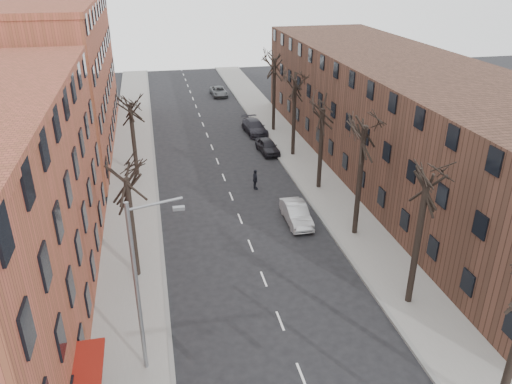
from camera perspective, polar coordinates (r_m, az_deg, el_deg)
sidewalk_left at (r=47.44m, az=-13.87°, el=2.32°), size 4.00×90.00×0.15m
sidewalk_right at (r=49.37m, az=4.98°, el=3.92°), size 4.00×90.00×0.15m
building_left_far at (r=54.93m, az=-23.08°, el=11.79°), size 12.00×28.00×14.00m
building_right at (r=46.45m, az=16.62°, el=7.98°), size 12.00×50.00×10.00m
tree_right_b at (r=30.69m, az=16.94°, el=-11.98°), size 5.20×5.20×10.80m
tree_right_c at (r=36.60m, az=11.16°, el=-4.73°), size 5.20×5.20×11.60m
tree_right_d at (r=43.18m, az=7.14°, el=0.44°), size 5.20×5.20×10.00m
tree_right_e at (r=50.18m, az=4.21°, el=4.21°), size 5.20×5.20×10.80m
tree_right_f at (r=57.44m, az=2.00°, el=7.04°), size 5.20×5.20×11.60m
tree_left_a at (r=32.40m, az=-13.33°, el=-9.30°), size 5.20×5.20×9.50m
tree_left_b at (r=46.53m, az=-13.37°, el=1.81°), size 5.20×5.20×9.50m
streetlight at (r=22.95m, az=-13.11°, el=-10.05°), size 2.45×0.22×9.03m
silver_sedan at (r=37.21m, az=4.62°, el=-2.47°), size 1.58×4.44×1.46m
parked_car_near at (r=50.48m, az=1.33°, el=5.26°), size 2.04×4.27×1.41m
parked_car_mid at (r=56.26m, az=-0.16°, el=7.44°), size 2.44×5.22×1.47m
parked_car_far at (r=72.48m, az=-4.27°, el=11.40°), size 2.27×4.61×1.26m
pedestrian_crossing at (r=42.30m, az=-0.09°, el=1.43°), size 0.52×1.08×1.79m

